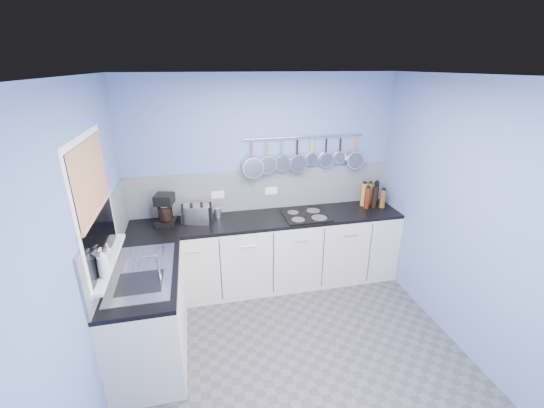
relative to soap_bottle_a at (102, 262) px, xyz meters
name	(u,v)px	position (x,y,z in m)	size (l,w,h in m)	color
floor	(294,353)	(1.53, -0.05, -1.18)	(3.20, 3.00, 0.02)	#47474C
ceiling	(302,74)	(1.53, -0.05, 1.34)	(3.20, 3.00, 0.02)	white
wall_back	(263,181)	(1.53, 1.46, 0.08)	(3.20, 0.02, 2.50)	#5C74B1
wall_front	(395,389)	(1.53, -1.56, 0.08)	(3.20, 0.02, 2.50)	#5C74B1
wall_left	(87,258)	(-0.08, -0.05, 0.08)	(0.02, 3.00, 2.50)	#5C74B1
wall_right	(466,219)	(3.14, -0.05, 0.08)	(0.02, 3.00, 2.50)	#5C74B1
backsplash_back	(263,190)	(1.53, 1.44, -0.02)	(3.20, 0.02, 0.50)	#9A9CA1
backsplash_left	(109,234)	(-0.06, 0.55, -0.02)	(0.02, 1.80, 0.50)	#9A9CA1
cabinet_run_back	(268,253)	(1.53, 1.15, -0.74)	(3.20, 0.60, 0.86)	beige
worktop_back	(268,219)	(1.53, 1.15, -0.29)	(3.20, 0.60, 0.04)	black
cabinet_run_left	(150,316)	(0.23, 0.25, -0.74)	(0.60, 1.20, 0.86)	beige
worktop_left	(143,274)	(0.23, 0.25, -0.29)	(0.60, 1.20, 0.04)	black
window_frame	(95,205)	(-0.05, 0.25, 0.38)	(0.01, 1.00, 1.10)	white
window_glass	(95,205)	(-0.04, 0.25, 0.38)	(0.01, 0.90, 1.00)	black
bamboo_blind	(91,177)	(-0.03, 0.25, 0.61)	(0.01, 0.90, 0.55)	#B37D55
window_sill	(109,261)	(-0.02, 0.25, -0.13)	(0.10, 0.98, 0.03)	white
sink_unit	(143,271)	(0.23, 0.25, -0.27)	(0.50, 0.95, 0.01)	silver
mixer_tap	(159,267)	(0.39, 0.07, -0.14)	(0.12, 0.08, 0.26)	silver
socket_left	(218,195)	(0.98, 1.42, -0.04)	(0.15, 0.01, 0.09)	white
socket_right	(271,191)	(1.63, 1.42, -0.04)	(0.15, 0.01, 0.09)	white
pot_rail	(305,137)	(2.03, 1.40, 0.61)	(0.02, 0.02, 1.45)	silver
soap_bottle_a	(102,262)	(0.00, 0.00, 0.00)	(0.09, 0.09, 0.24)	white
soap_bottle_b	(108,254)	(0.00, 0.20, -0.03)	(0.08, 0.08, 0.17)	white
paper_towel	(166,213)	(0.39, 1.20, -0.13)	(0.13, 0.13, 0.29)	white
coffee_maker	(165,210)	(0.38, 1.19, -0.09)	(0.20, 0.22, 0.36)	black
toaster	(197,214)	(0.72, 1.20, -0.17)	(0.31, 0.18, 0.20)	silver
canister	(218,213)	(0.96, 1.28, -0.21)	(0.08, 0.08, 0.12)	silver
hob	(306,216)	(1.98, 1.10, -0.26)	(0.53, 0.46, 0.01)	black
pan_0	(252,158)	(1.40, 1.39, 0.39)	(0.25, 0.12, 0.44)	silver
pan_1	(267,156)	(1.58, 1.39, 0.40)	(0.22, 0.07, 0.41)	silver
pan_2	(282,155)	(1.76, 1.39, 0.41)	(0.20, 0.07, 0.39)	silver
pan_3	(297,155)	(1.94, 1.39, 0.41)	(0.22, 0.10, 0.41)	silver
pan_4	(312,151)	(2.12, 1.39, 0.44)	(0.15, 0.05, 0.34)	silver
pan_5	(326,152)	(2.30, 1.39, 0.42)	(0.19, 0.06, 0.38)	silver
pan_6	(340,150)	(2.48, 1.39, 0.44)	(0.15, 0.05, 0.34)	silver
pan_7	(354,152)	(2.67, 1.39, 0.41)	(0.22, 0.10, 0.41)	silver
condiment_0	(376,193)	(2.97, 1.29, -0.13)	(0.07, 0.07, 0.29)	black
condiment_1	(369,194)	(2.88, 1.28, -0.13)	(0.07, 0.07, 0.29)	brown
condiment_2	(364,194)	(2.79, 1.26, -0.12)	(0.07, 0.07, 0.29)	olive
condiment_3	(383,199)	(3.00, 1.16, -0.15)	(0.07, 0.07, 0.23)	brown
condiment_4	(374,198)	(2.89, 1.17, -0.14)	(0.07, 0.07, 0.26)	black
condiment_5	(367,198)	(2.79, 1.17, -0.14)	(0.07, 0.07, 0.27)	#4C190C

